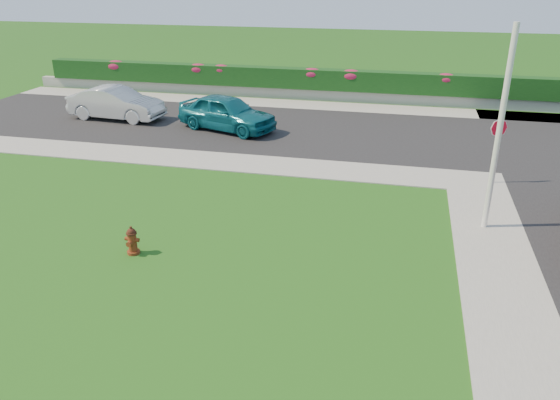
% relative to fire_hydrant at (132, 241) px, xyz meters
% --- Properties ---
extents(ground, '(120.00, 120.00, 0.00)m').
position_rel_fire_hydrant_xyz_m(ground, '(2.20, -1.51, -0.37)').
color(ground, black).
rests_on(ground, ground).
extents(street_far, '(26.00, 8.00, 0.04)m').
position_rel_fire_hydrant_xyz_m(street_far, '(-2.80, 12.49, -0.35)').
color(street_far, black).
rests_on(street_far, ground).
extents(sidewalk_far, '(24.00, 2.00, 0.04)m').
position_rel_fire_hydrant_xyz_m(sidewalk_far, '(-3.80, 7.49, -0.35)').
color(sidewalk_far, gray).
rests_on(sidewalk_far, ground).
extents(curb_corner, '(2.00, 2.00, 0.04)m').
position_rel_fire_hydrant_xyz_m(curb_corner, '(9.20, 7.49, -0.35)').
color(curb_corner, gray).
rests_on(curb_corner, ground).
extents(sidewalk_beyond, '(34.00, 2.00, 0.04)m').
position_rel_fire_hydrant_xyz_m(sidewalk_beyond, '(1.20, 17.49, -0.35)').
color(sidewalk_beyond, gray).
rests_on(sidewalk_beyond, ground).
extents(retaining_wall, '(34.00, 0.40, 0.60)m').
position_rel_fire_hydrant_xyz_m(retaining_wall, '(1.20, 18.99, -0.07)').
color(retaining_wall, gray).
rests_on(retaining_wall, ground).
extents(hedge, '(32.00, 0.90, 1.10)m').
position_rel_fire_hydrant_xyz_m(hedge, '(1.20, 19.09, 0.78)').
color(hedge, black).
rests_on(hedge, retaining_wall).
extents(fire_hydrant, '(0.39, 0.37, 0.77)m').
position_rel_fire_hydrant_xyz_m(fire_hydrant, '(0.00, 0.00, 0.00)').
color(fire_hydrant, '#520F0C').
rests_on(fire_hydrant, ground).
extents(sedan_teal, '(5.04, 3.31, 1.59)m').
position_rel_fire_hydrant_xyz_m(sedan_teal, '(-1.30, 11.76, 0.47)').
color(sedan_teal, '#0D5967').
rests_on(sedan_teal, street_far).
extents(sedan_silver, '(4.80, 1.99, 1.54)m').
position_rel_fire_hydrant_xyz_m(sedan_silver, '(-7.17, 12.39, 0.44)').
color(sedan_silver, '#B3B7BB').
rests_on(sedan_silver, street_far).
extents(utility_pole, '(0.16, 0.16, 5.66)m').
position_rel_fire_hydrant_xyz_m(utility_pole, '(9.10, 3.72, 2.46)').
color(utility_pole, silver).
rests_on(utility_pole, ground).
extents(stop_sign, '(0.57, 0.29, 2.29)m').
position_rel_fire_hydrant_xyz_m(stop_sign, '(9.69, 7.44, 1.32)').
color(stop_sign, slate).
rests_on(stop_sign, ground).
extents(flower_clump_a, '(1.30, 0.83, 0.65)m').
position_rel_fire_hydrant_xyz_m(flower_clump_a, '(-10.69, 18.99, 1.08)').
color(flower_clump_a, '#AE1D41').
rests_on(flower_clump_a, hedge).
extents(flower_clump_b, '(1.24, 0.80, 0.62)m').
position_rel_fire_hydrant_xyz_m(flower_clump_b, '(-5.42, 18.99, 1.09)').
color(flower_clump_b, '#AE1D41').
rests_on(flower_clump_b, hedge).
extents(flower_clump_c, '(1.15, 0.74, 0.58)m').
position_rel_fire_hydrant_xyz_m(flower_clump_c, '(-3.99, 18.99, 1.10)').
color(flower_clump_c, '#AE1D41').
rests_on(flower_clump_c, hedge).
extents(flower_clump_d, '(1.23, 0.79, 0.61)m').
position_rel_fire_hydrant_xyz_m(flower_clump_d, '(1.33, 18.99, 1.09)').
color(flower_clump_d, '#AE1D41').
rests_on(flower_clump_d, hedge).
extents(flower_clump_e, '(1.29, 0.83, 0.64)m').
position_rel_fire_hydrant_xyz_m(flower_clump_e, '(3.51, 18.99, 1.08)').
color(flower_clump_e, '#AE1D41').
rests_on(flower_clump_e, hedge).
extents(flower_clump_f, '(1.19, 0.76, 0.59)m').
position_rel_fire_hydrant_xyz_m(flower_clump_f, '(8.54, 18.99, 1.10)').
color(flower_clump_f, '#AE1D41').
rests_on(flower_clump_f, hedge).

